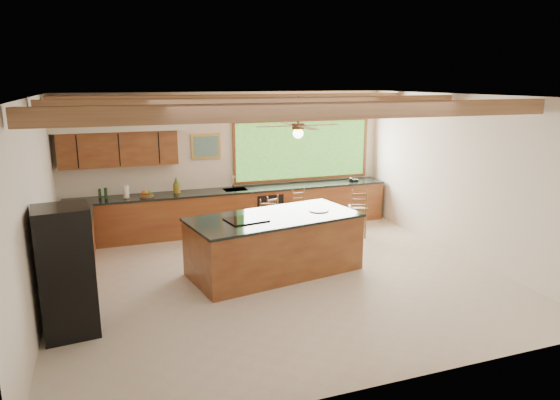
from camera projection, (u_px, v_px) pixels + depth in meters
name	position (u px, v px, depth m)	size (l,w,h in m)	color
ground	(280.00, 277.00, 8.41)	(7.20, 7.20, 0.00)	beige
room_shell	(258.00, 142.00, 8.44)	(7.27, 6.54, 3.02)	silver
counter_run	(202.00, 218.00, 10.34)	(7.12, 3.10, 1.27)	brown
island	(274.00, 244.00, 8.55)	(3.06, 1.83, 1.02)	brown
refrigerator	(66.00, 272.00, 6.38)	(0.73, 0.71, 1.71)	black
bar_stool_a	(269.00, 218.00, 9.79)	(0.46, 0.46, 1.00)	brown
bar_stool_b	(268.00, 214.00, 10.17)	(0.46, 0.46, 0.98)	brown
bar_stool_c	(296.00, 206.00, 10.88)	(0.34, 0.34, 0.96)	brown
bar_stool_d	(359.00, 209.00, 10.44)	(0.49, 0.49, 1.05)	brown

